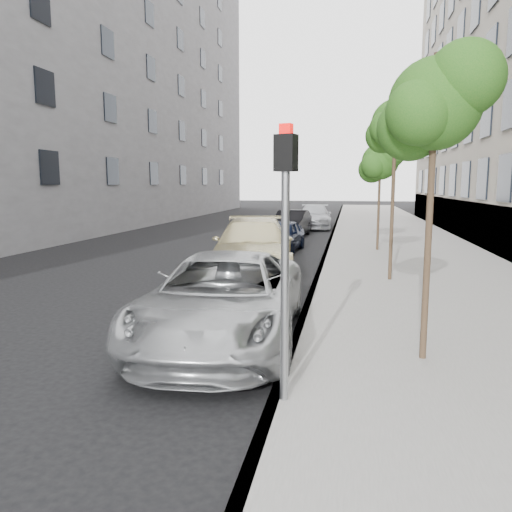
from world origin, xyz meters
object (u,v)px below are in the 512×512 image
(suv, at_px, (253,247))
(sedan_black, at_px, (292,223))
(sedan_blue, at_px, (281,236))
(tree_mid, at_px, (397,123))
(signal_pole, at_px, (285,233))
(tree_near, at_px, (437,104))
(minivan, at_px, (224,299))
(tree_far, at_px, (381,161))
(sedan_rear, at_px, (314,217))

(suv, relative_size, sedan_black, 1.38)
(suv, xyz_separation_m, sedan_blue, (0.12, 5.49, -0.19))
(tree_mid, relative_size, suv, 0.86)
(tree_mid, distance_m, signal_pole, 8.85)
(suv, height_order, sedan_blue, suv)
(tree_near, xyz_separation_m, sedan_black, (-4.20, 18.81, -3.20))
(tree_near, height_order, suv, tree_near)
(signal_pole, height_order, minivan, signal_pole)
(suv, xyz_separation_m, sedan_black, (-0.12, 11.48, -0.15))
(tree_far, distance_m, sedan_black, 7.76)
(signal_pole, relative_size, sedan_rear, 0.65)
(tree_near, bearing_deg, minivan, 168.77)
(tree_far, relative_size, sedan_rear, 0.86)
(minivan, bearing_deg, signal_pole, -64.26)
(tree_near, relative_size, tree_far, 1.04)
(signal_pole, xyz_separation_m, sedan_blue, (-2.03, 14.67, -1.55))
(sedan_blue, bearing_deg, tree_mid, -53.35)
(sedan_blue, height_order, sedan_black, sedan_black)
(minivan, bearing_deg, tree_mid, 57.02)
(tree_near, relative_size, suv, 0.78)
(tree_mid, bearing_deg, sedan_rear, 100.79)
(signal_pole, distance_m, sedan_blue, 14.89)
(tree_far, relative_size, suv, 0.75)
(sedan_black, height_order, sedan_rear, sedan_rear)
(tree_mid, distance_m, sedan_black, 13.51)
(signal_pole, relative_size, minivan, 0.60)
(sedan_black, bearing_deg, sedan_blue, -82.74)
(tree_near, relative_size, minivan, 0.83)
(signal_pole, bearing_deg, tree_mid, 93.79)
(tree_far, distance_m, sedan_blue, 4.98)
(signal_pole, xyz_separation_m, sedan_black, (-2.27, 20.67, -1.50))
(tree_mid, height_order, tree_far, tree_mid)
(tree_far, height_order, suv, tree_far)
(tree_far, height_order, minivan, tree_far)
(minivan, distance_m, sedan_blue, 12.17)
(sedan_blue, relative_size, sedan_rear, 0.76)
(tree_far, distance_m, signal_pole, 15.06)
(tree_mid, height_order, minivan, tree_mid)
(tree_near, distance_m, signal_pole, 3.17)
(tree_near, bearing_deg, sedan_black, 102.58)
(sedan_blue, bearing_deg, tree_far, 7.27)
(minivan, relative_size, sedan_blue, 1.43)
(tree_near, xyz_separation_m, signal_pole, (-1.93, -1.86, -1.70))
(tree_far, bearing_deg, minivan, -105.09)
(tree_near, bearing_deg, sedan_rear, 97.92)
(suv, bearing_deg, signal_pole, -84.52)
(minivan, xyz_separation_m, suv, (-0.75, 6.67, 0.08))
(tree_far, xyz_separation_m, sedan_black, (-4.20, 5.81, -2.97))
(signal_pole, relative_size, sedan_blue, 0.86)
(tree_far, height_order, sedan_rear, tree_far)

